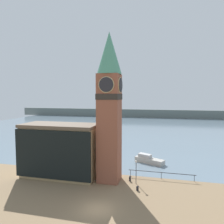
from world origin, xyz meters
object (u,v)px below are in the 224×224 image
at_px(pier_building, 60,150).
at_px(boat_near, 149,160).
at_px(clock_tower, 109,103).
at_px(mooring_bollard_near, 137,188).
at_px(mooring_bollard_far, 130,178).
at_px(lamp_post, 136,167).

xyz_separation_m(pier_building, boat_near, (13.98, 10.96, -3.83)).
xyz_separation_m(clock_tower, mooring_bollard_near, (4.86, -2.58, -12.12)).
distance_m(clock_tower, pier_building, 11.75).
height_order(clock_tower, mooring_bollard_far, clock_tower).
bearing_deg(mooring_bollard_far, boat_near, 78.29).
bearing_deg(mooring_bollard_far, mooring_bollard_near, -63.11).
bearing_deg(mooring_bollard_far, pier_building, -176.75).
bearing_deg(boat_near, clock_tower, -90.40).
xyz_separation_m(boat_near, mooring_bollard_near, (-0.53, -13.46, -0.29)).
bearing_deg(lamp_post, clock_tower, 177.66).
distance_m(pier_building, lamp_post, 13.06).
distance_m(pier_building, boat_near, 18.17).
distance_m(clock_tower, boat_near, 16.95).
distance_m(pier_building, mooring_bollard_near, 14.29).
bearing_deg(mooring_bollard_near, clock_tower, 151.99).
bearing_deg(mooring_bollard_far, clock_tower, -169.81).
bearing_deg(clock_tower, boat_near, 63.65).
relative_size(clock_tower, mooring_bollard_near, 35.00).
xyz_separation_m(clock_tower, boat_near, (5.38, 10.87, -11.83)).
bearing_deg(pier_building, clock_tower, 0.58).
height_order(pier_building, boat_near, pier_building).
bearing_deg(clock_tower, mooring_bollard_near, -28.01).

